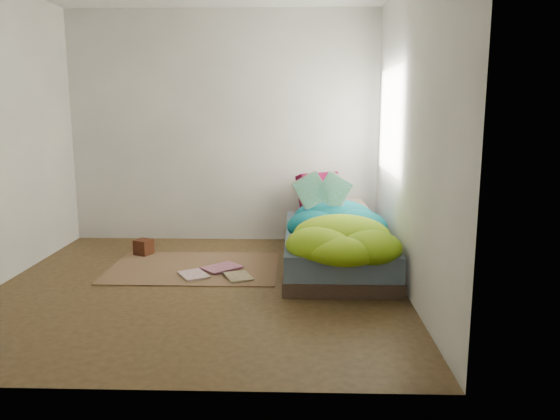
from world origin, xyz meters
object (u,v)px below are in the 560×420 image
(open_book, at_px, (323,180))
(pillow_magenta, at_px, (320,195))
(wooden_box, at_px, (144,247))
(floor_book_b, at_px, (214,265))
(floor_book_a, at_px, (182,277))
(bed, at_px, (336,248))

(open_book, bearing_deg, pillow_magenta, 92.06)
(wooden_box, height_order, floor_book_b, wooden_box)
(wooden_box, distance_m, floor_book_a, 0.98)
(open_book, distance_m, floor_book_b, 1.34)
(floor_book_b, bearing_deg, pillow_magenta, 88.75)
(floor_book_b, bearing_deg, wooden_box, -161.20)
(open_book, xyz_separation_m, floor_book_b, (-1.05, -0.24, -0.80))
(pillow_magenta, bearing_deg, floor_book_a, -165.04)
(open_book, height_order, wooden_box, open_book)
(bed, distance_m, floor_book_a, 1.51)
(open_book, bearing_deg, floor_book_b, -164.55)
(bed, distance_m, open_book, 0.68)
(floor_book_a, bearing_deg, wooden_box, 94.91)
(open_book, distance_m, wooden_box, 2.00)
(pillow_magenta, bearing_deg, bed, -110.28)
(pillow_magenta, xyz_separation_m, floor_book_b, (-1.05, -0.92, -0.55))
(bed, xyz_separation_m, open_book, (-0.13, 0.09, 0.66))
(wooden_box, bearing_deg, bed, -8.08)
(floor_book_a, bearing_deg, bed, -10.59)
(pillow_magenta, relative_size, wooden_box, 3.02)
(bed, xyz_separation_m, floor_book_a, (-1.42, -0.52, -0.14))
(pillow_magenta, height_order, open_book, open_book)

